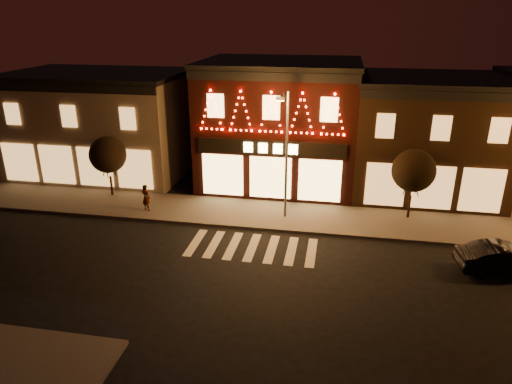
# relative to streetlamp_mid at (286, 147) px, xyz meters

# --- Properties ---
(ground) EXTENTS (120.00, 120.00, 0.00)m
(ground) POSITION_rel_streetlamp_mid_xyz_m (-1.17, -7.62, -4.34)
(ground) COLOR black
(ground) RESTS_ON ground
(sidewalk_far) EXTENTS (44.00, 4.00, 0.15)m
(sidewalk_far) POSITION_rel_streetlamp_mid_xyz_m (0.83, 0.38, -4.27)
(sidewalk_far) COLOR #47423D
(sidewalk_far) RESTS_ON ground
(building_left) EXTENTS (12.20, 8.28, 7.30)m
(building_left) POSITION_rel_streetlamp_mid_xyz_m (-14.17, 6.37, -0.68)
(building_left) COLOR #6A5B4B
(building_left) RESTS_ON ground
(building_pulp) EXTENTS (10.20, 8.34, 8.30)m
(building_pulp) POSITION_rel_streetlamp_mid_xyz_m (-1.17, 6.36, -0.18)
(building_pulp) COLOR black
(building_pulp) RESTS_ON ground
(building_right_a) EXTENTS (9.20, 8.28, 7.50)m
(building_right_a) POSITION_rel_streetlamp_mid_xyz_m (8.33, 6.37, -0.58)
(building_right_a) COLOR #382313
(building_right_a) RESTS_ON ground
(streetlamp_mid) EXTENTS (0.53, 1.64, 7.14)m
(streetlamp_mid) POSITION_rel_streetlamp_mid_xyz_m (0.00, 0.00, 0.00)
(streetlamp_mid) COLOR #59595E
(streetlamp_mid) RESTS_ON sidewalk_far
(tree_left) EXTENTS (2.30, 2.30, 3.84)m
(tree_left) POSITION_rel_streetlamp_mid_xyz_m (-11.35, 1.53, -1.51)
(tree_left) COLOR black
(tree_left) RESTS_ON sidewalk_far
(tree_right) EXTENTS (2.41, 2.41, 4.03)m
(tree_right) POSITION_rel_streetlamp_mid_xyz_m (7.01, 1.37, -1.37)
(tree_right) COLOR black
(tree_right) RESTS_ON sidewalk_far
(dark_sedan) EXTENTS (4.30, 1.95, 1.37)m
(dark_sedan) POSITION_rel_streetlamp_mid_xyz_m (10.60, -3.90, -3.66)
(dark_sedan) COLOR black
(dark_sedan) RESTS_ON ground
(pedestrian) EXTENTS (0.69, 0.58, 1.62)m
(pedestrian) POSITION_rel_streetlamp_mid_xyz_m (-8.16, -0.43, -3.38)
(pedestrian) COLOR gray
(pedestrian) RESTS_ON sidewalk_far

